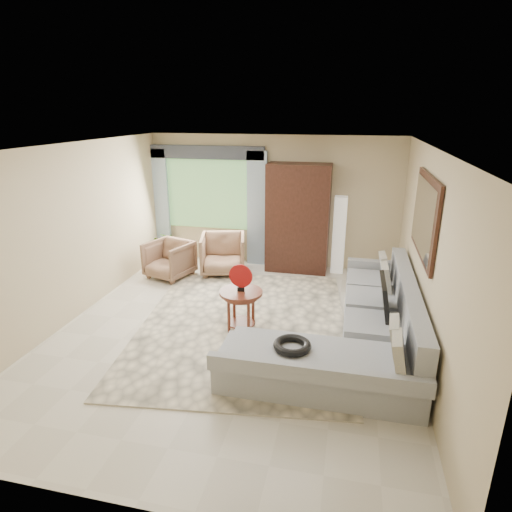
% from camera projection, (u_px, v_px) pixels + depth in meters
% --- Properties ---
extents(ground, '(6.00, 6.00, 0.00)m').
position_uv_depth(ground, '(234.00, 331.00, 6.22)').
color(ground, silver).
rests_on(ground, ground).
extents(area_rug, '(3.45, 4.32, 0.02)m').
position_uv_depth(area_rug, '(244.00, 324.00, 6.39)').
color(area_rug, '#F6E5C2').
rests_on(area_rug, ground).
extents(sectional_sofa, '(2.30, 3.46, 0.90)m').
position_uv_depth(sectional_sofa, '(361.00, 332.00, 5.59)').
color(sectional_sofa, '#A2A5AA').
rests_on(sectional_sofa, ground).
extents(tv_screen, '(0.14, 0.74, 0.48)m').
position_uv_depth(tv_screen, '(385.00, 297.00, 5.60)').
color(tv_screen, black).
rests_on(tv_screen, sectional_sofa).
extents(garden_hose, '(0.43, 0.43, 0.09)m').
position_uv_depth(garden_hose, '(292.00, 345.00, 4.78)').
color(garden_hose, black).
rests_on(garden_hose, sectional_sofa).
extents(coffee_table, '(0.62, 0.62, 0.62)m').
position_uv_depth(coffee_table, '(241.00, 310.00, 6.13)').
color(coffee_table, '#542316').
rests_on(coffee_table, ground).
extents(red_disc, '(0.34, 0.05, 0.34)m').
position_uv_depth(red_disc, '(241.00, 276.00, 5.96)').
color(red_disc, '#9F100F').
rests_on(red_disc, coffee_table).
extents(armchair_left, '(0.95, 0.97, 0.70)m').
position_uv_depth(armchair_left, '(169.00, 259.00, 8.12)').
color(armchair_left, brown).
rests_on(armchair_left, ground).
extents(armchair_right, '(1.01, 1.03, 0.78)m').
position_uv_depth(armchair_right, '(223.00, 254.00, 8.30)').
color(armchair_right, '#8B664B').
rests_on(armchair_right, ground).
extents(potted_plant, '(0.60, 0.54, 0.60)m').
position_uv_depth(potted_plant, '(168.00, 245.00, 9.15)').
color(potted_plant, '#999999').
rests_on(potted_plant, ground).
extents(armoire, '(1.20, 0.55, 2.10)m').
position_uv_depth(armoire, '(298.00, 218.00, 8.27)').
color(armoire, black).
rests_on(armoire, ground).
extents(floor_lamp, '(0.24, 0.24, 1.50)m').
position_uv_depth(floor_lamp, '(339.00, 235.00, 8.26)').
color(floor_lamp, silver).
rests_on(floor_lamp, ground).
extents(window, '(1.80, 0.04, 1.40)m').
position_uv_depth(window, '(208.00, 194.00, 8.78)').
color(window, '#669E59').
rests_on(window, wall_back).
extents(curtain_left, '(0.40, 0.08, 2.30)m').
position_uv_depth(curtain_left, '(160.00, 205.00, 9.00)').
color(curtain_left, '#9EB7CC').
rests_on(curtain_left, ground).
extents(curtain_right, '(0.40, 0.08, 2.30)m').
position_uv_depth(curtain_right, '(257.00, 210.00, 8.56)').
color(curtain_right, '#9EB7CC').
rests_on(curtain_right, ground).
extents(valance, '(2.40, 0.12, 0.26)m').
position_uv_depth(valance, '(205.00, 152.00, 8.44)').
color(valance, '#1E232D').
rests_on(valance, wall_back).
extents(wall_mirror, '(0.05, 1.70, 1.05)m').
position_uv_depth(wall_mirror, '(425.00, 217.00, 5.46)').
color(wall_mirror, black).
rests_on(wall_mirror, wall_right).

